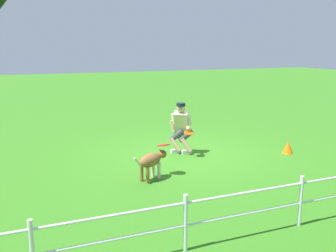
{
  "coord_description": "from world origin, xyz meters",
  "views": [
    {
      "loc": [
        3.79,
        8.09,
        2.65
      ],
      "look_at": [
        0.72,
        0.53,
        0.9
      ],
      "focal_mm": 39.92,
      "sensor_mm": 36.0,
      "label": 1
    }
  ],
  "objects_px": {
    "dog": "(152,161)",
    "training_cone": "(288,147)",
    "frisbee_held": "(189,133)",
    "frisbee_flying": "(163,145)",
    "person": "(181,126)"
  },
  "relations": [
    {
      "from": "frisbee_flying",
      "to": "frisbee_held",
      "type": "xyz_separation_m",
      "value": [
        -1.03,
        -0.97,
        -0.05
      ]
    },
    {
      "from": "frisbee_flying",
      "to": "training_cone",
      "type": "relative_size",
      "value": 0.86
    },
    {
      "from": "frisbee_flying",
      "to": "training_cone",
      "type": "distance_m",
      "value": 3.57
    },
    {
      "from": "frisbee_held",
      "to": "training_cone",
      "type": "relative_size",
      "value": 0.74
    },
    {
      "from": "dog",
      "to": "training_cone",
      "type": "bearing_deg",
      "value": -21.59
    },
    {
      "from": "frisbee_held",
      "to": "training_cone",
      "type": "height_order",
      "value": "frisbee_held"
    },
    {
      "from": "training_cone",
      "to": "frisbee_held",
      "type": "bearing_deg",
      "value": -13.68
    },
    {
      "from": "person",
      "to": "frisbee_flying",
      "type": "height_order",
      "value": "person"
    },
    {
      "from": "dog",
      "to": "frisbee_held",
      "type": "bearing_deg",
      "value": 10.61
    },
    {
      "from": "dog",
      "to": "training_cone",
      "type": "distance_m",
      "value": 3.85
    },
    {
      "from": "person",
      "to": "frisbee_held",
      "type": "relative_size",
      "value": 5.67
    },
    {
      "from": "frisbee_held",
      "to": "frisbee_flying",
      "type": "bearing_deg",
      "value": 43.28
    },
    {
      "from": "dog",
      "to": "frisbee_flying",
      "type": "distance_m",
      "value": 0.42
    },
    {
      "from": "person",
      "to": "frisbee_flying",
      "type": "distance_m",
      "value": 1.69
    },
    {
      "from": "dog",
      "to": "training_cone",
      "type": "height_order",
      "value": "dog"
    }
  ]
}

